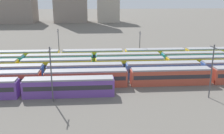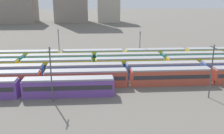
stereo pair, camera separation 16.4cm
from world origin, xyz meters
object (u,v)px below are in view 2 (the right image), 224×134
Objects in this scene: catenary_pole_1 at (59,43)px; train_track_1 at (86,78)px; train_track_2 at (124,70)px; train_track_4 at (128,59)px; catenary_pole_0 at (51,72)px; catenary_pole_3 at (140,44)px; catenary_pole_2 at (212,69)px; train_track_5 at (93,56)px; train_track_3 at (94,65)px.

train_track_1 is at bearing -69.71° from catenary_pole_1.
train_track_1 and train_track_2 have the same top height.
train_track_1 and train_track_4 have the same top height.
catenary_pole_3 is (22.23, 31.81, -1.02)m from catenary_pole_0.
catenary_pole_3 is at bearing 55.06° from catenary_pole_0.
train_track_2 is at bearing 29.79° from train_track_1.
catenary_pole_2 reaches higher than catenary_pole_0.
train_track_4 is 29.54m from catenary_pole_0.
train_track_5 is (1.39, 20.80, 0.00)m from train_track_1.
catenary_pole_2 is (22.85, -29.06, 3.97)m from train_track_5.
train_track_5 is 11.28m from catenary_pole_1.
train_track_2 is 1.20× the size of train_track_4.
train_track_2 is 9.02m from train_track_3.
train_track_1 is 10.54m from train_track_3.
catenary_pole_1 is (-20.16, 8.38, 3.47)m from train_track_4.
catenary_pole_1 is at bearing 94.92° from catenary_pole_0.
train_track_3 is 0.80× the size of train_track_5.
catenary_pole_3 is (16.11, 23.88, 2.94)m from train_track_1.
train_track_1 is 25.91m from catenary_pole_2.
train_track_3 is 7.74× the size of catenary_pole_1.
train_track_5 is at bearing 116.26° from train_track_2.
catenary_pole_0 is (-7.50, -28.73, 3.95)m from train_track_5.
train_track_2 is 20.17m from catenary_pole_3.
catenary_pole_2 reaches higher than catenary_pole_3.
train_track_3 is at bearing 66.87° from catenary_pole_0.
train_track_3 is at bearing 80.66° from train_track_1.
train_track_2 is at bearing 138.38° from catenary_pole_2.
catenary_pole_3 is (14.40, 13.48, 2.94)m from train_track_3.
train_track_3 and train_track_4 have the same top height.
catenary_pole_0 is 1.10× the size of catenary_pole_1.
catenary_pole_2 is at bearing -61.54° from train_track_4.
catenary_pole_2 reaches higher than train_track_4.
catenary_pole_1 is at bearing 157.42° from train_track_4.
train_track_4 is (9.59, 5.20, 0.00)m from train_track_3.
train_track_5 is at bearing 152.32° from train_track_4.
catenary_pole_0 reaches higher than catenary_pole_3.
train_track_1 is at bearing -150.21° from train_track_2.
train_track_1 is at bearing -125.91° from train_track_4.
train_track_4 is 22.11m from catenary_pole_1.
train_track_1 is at bearing -124.00° from catenary_pole_3.
catenary_pole_3 is at bearing 69.39° from train_track_2.
catenary_pole_2 is (22.52, -18.66, 3.97)m from train_track_3.
catenary_pole_3 reaches higher than train_track_3.
catenary_pole_0 reaches higher than train_track_4.
train_track_1 and train_track_5 have the same top height.
catenary_pole_1 reaches higher than train_track_1.
catenary_pole_1 reaches higher than catenary_pole_3.
catenary_pole_2 is 1.23× the size of catenary_pole_3.
catenary_pole_1 is (-17.95, 18.78, 3.47)m from train_track_2.
train_track_3 and train_track_5 have the same top height.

